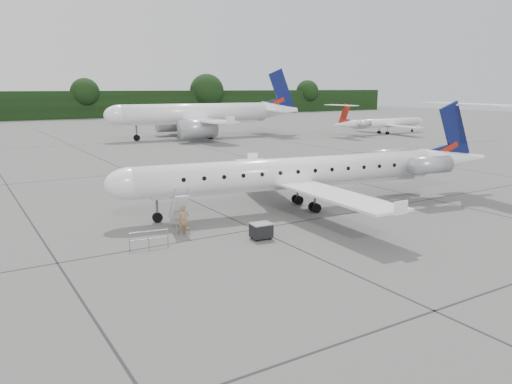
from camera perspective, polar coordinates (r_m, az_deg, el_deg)
ground at (r=34.51m, az=11.23°, el=-3.53°), size 320.00×320.00×0.00m
treeline at (r=156.04m, az=-23.48°, el=9.07°), size 260.00×4.00×8.00m
main_regional_jet at (r=37.14m, az=4.33°, el=3.92°), size 33.73×26.73×7.82m
airstair at (r=32.46m, az=-8.83°, el=-2.18°), size 1.21×2.33×2.45m
passenger at (r=31.34m, az=-8.27°, el=-3.21°), size 0.80×0.66×1.89m
safety_railing at (r=29.24m, az=-12.15°, el=-5.36°), size 2.19×0.41×1.00m
baggage_cart at (r=30.30m, az=0.60°, el=-4.44°), size 1.28×1.07×1.04m
bg_narrowbody at (r=91.07m, az=-6.89°, el=10.00°), size 36.51×27.77×12.36m
bg_regional_right at (r=102.60m, az=14.74°, el=8.13°), size 23.28×17.05×6.00m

